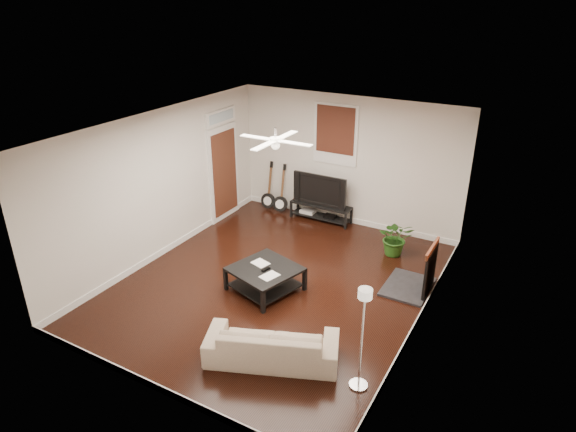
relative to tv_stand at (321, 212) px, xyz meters
name	(u,v)px	position (x,y,z in m)	size (l,w,h in m)	color
room	(276,211)	(0.50, -2.78, 1.21)	(5.01, 6.01, 2.81)	black
brick_accent	(443,220)	(2.98, -1.78, 1.21)	(0.02, 2.20, 2.80)	#9C5232
fireplace	(419,267)	(2.70, -1.78, 0.27)	(0.80, 1.10, 0.92)	black
window_back	(335,135)	(0.20, 0.19, 1.76)	(1.00, 0.06, 1.30)	#401811
door_left	(224,164)	(-1.96, -0.88, 1.06)	(0.08, 1.00, 2.50)	white
tv_stand	(321,212)	(0.00, 0.00, 0.00)	(1.39, 0.37, 0.39)	black
tv	(322,189)	(0.00, 0.02, 0.55)	(1.24, 0.16, 0.71)	black
coffee_table	(265,279)	(0.42, -3.05, 0.02)	(1.02, 1.02, 0.43)	black
sofa	(272,343)	(1.44, -4.51, 0.07)	(1.83, 0.72, 0.54)	#C5B094
floor_lamp	(362,340)	(2.70, -4.41, 0.55)	(0.25, 0.25, 1.50)	silver
potted_plant	(396,238)	(1.96, -0.73, 0.17)	(0.66, 0.57, 0.73)	#225117
guitar_left	(268,186)	(-1.36, -0.03, 0.38)	(0.35, 0.25, 1.14)	black
guitar_right	(280,189)	(-1.01, -0.06, 0.38)	(0.35, 0.25, 1.14)	black
ceiling_fan	(275,140)	(0.50, -2.78, 2.41)	(1.24, 1.24, 0.32)	white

